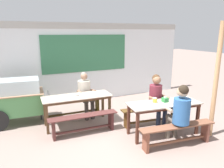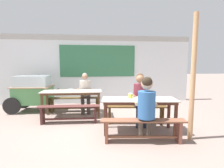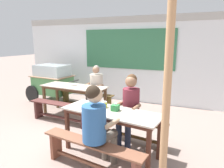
{
  "view_description": "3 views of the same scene",
  "coord_description": "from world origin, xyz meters",
  "px_view_note": "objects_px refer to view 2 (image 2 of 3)",
  "views": [
    {
      "loc": [
        -2.27,
        -4.09,
        2.35
      ],
      "look_at": [
        -0.08,
        0.5,
        1.11
      ],
      "focal_mm": 34.14,
      "sensor_mm": 36.0,
      "label": 1
    },
    {
      "loc": [
        -0.32,
        -4.33,
        1.6
      ],
      "look_at": [
        0.29,
        0.46,
        1.02
      ],
      "focal_mm": 28.65,
      "sensor_mm": 36.0,
      "label": 2
    },
    {
      "loc": [
        2.1,
        -3.4,
        1.92
      ],
      "look_at": [
        0.36,
        0.67,
        0.99
      ],
      "focal_mm": 32.87,
      "sensor_mm": 36.0,
      "label": 3
    }
  ],
  "objects_px": {
    "food_cart": "(33,91)",
    "tissue_box": "(141,96)",
    "bench_far_back": "(75,102)",
    "bench_near_front": "(143,127)",
    "person_center_facing": "(85,90)",
    "dining_table_near": "(139,102)",
    "soup_bowl": "(71,90)",
    "wooden_support_post": "(193,78)",
    "person_near_front": "(146,104)",
    "condiment_jar": "(131,96)",
    "dining_table_far": "(72,94)",
    "person_right_near_table": "(140,96)",
    "bench_far_front": "(69,112)",
    "bench_near_back": "(136,112)"
  },
  "relations": [
    {
      "from": "dining_table_far",
      "to": "person_center_facing",
      "type": "distance_m",
      "value": 0.62
    },
    {
      "from": "dining_table_far",
      "to": "wooden_support_post",
      "type": "bearing_deg",
      "value": -36.29
    },
    {
      "from": "person_near_front",
      "to": "condiment_jar",
      "type": "relative_size",
      "value": 11.97
    },
    {
      "from": "person_right_near_table",
      "to": "bench_near_front",
      "type": "bearing_deg",
      "value": -102.85
    },
    {
      "from": "dining_table_near",
      "to": "bench_near_back",
      "type": "relative_size",
      "value": 1.07
    },
    {
      "from": "person_right_near_table",
      "to": "person_near_front",
      "type": "distance_m",
      "value": 1.02
    },
    {
      "from": "dining_table_far",
      "to": "person_right_near_table",
      "type": "height_order",
      "value": "person_right_near_table"
    },
    {
      "from": "dining_table_near",
      "to": "dining_table_far",
      "type": "bearing_deg",
      "value": 140.04
    },
    {
      "from": "tissue_box",
      "to": "dining_table_far",
      "type": "bearing_deg",
      "value": 141.86
    },
    {
      "from": "person_center_facing",
      "to": "condiment_jar",
      "type": "relative_size",
      "value": 11.44
    },
    {
      "from": "dining_table_near",
      "to": "bench_far_back",
      "type": "height_order",
      "value": "dining_table_near"
    },
    {
      "from": "bench_far_back",
      "to": "food_cart",
      "type": "relative_size",
      "value": 1.06
    },
    {
      "from": "food_cart",
      "to": "tissue_box",
      "type": "height_order",
      "value": "food_cart"
    },
    {
      "from": "person_right_near_table",
      "to": "wooden_support_post",
      "type": "distance_m",
      "value": 1.4
    },
    {
      "from": "bench_near_front",
      "to": "person_center_facing",
      "type": "bearing_deg",
      "value": 116.18
    },
    {
      "from": "bench_near_front",
      "to": "person_near_front",
      "type": "relative_size",
      "value": 1.29
    },
    {
      "from": "dining_table_far",
      "to": "person_center_facing",
      "type": "relative_size",
      "value": 1.39
    },
    {
      "from": "food_cart",
      "to": "soup_bowl",
      "type": "height_order",
      "value": "food_cart"
    },
    {
      "from": "bench_far_back",
      "to": "bench_near_back",
      "type": "bearing_deg",
      "value": -39.23
    },
    {
      "from": "dining_table_far",
      "to": "person_near_front",
      "type": "relative_size",
      "value": 1.33
    },
    {
      "from": "dining_table_far",
      "to": "soup_bowl",
      "type": "relative_size",
      "value": 10.32
    },
    {
      "from": "bench_far_front",
      "to": "tissue_box",
      "type": "distance_m",
      "value": 1.97
    },
    {
      "from": "bench_far_back",
      "to": "tissue_box",
      "type": "bearing_deg",
      "value": -48.67
    },
    {
      "from": "bench_near_back",
      "to": "tissue_box",
      "type": "relative_size",
      "value": 13.12
    },
    {
      "from": "food_cart",
      "to": "person_near_front",
      "type": "bearing_deg",
      "value": -41.96
    },
    {
      "from": "bench_far_back",
      "to": "soup_bowl",
      "type": "distance_m",
      "value": 0.73
    },
    {
      "from": "food_cart",
      "to": "person_center_facing",
      "type": "bearing_deg",
      "value": -10.21
    },
    {
      "from": "bench_far_back",
      "to": "bench_near_front",
      "type": "height_order",
      "value": "same"
    },
    {
      "from": "dining_table_near",
      "to": "food_cart",
      "type": "relative_size",
      "value": 1.09
    },
    {
      "from": "soup_bowl",
      "to": "bench_far_front",
      "type": "bearing_deg",
      "value": -89.28
    },
    {
      "from": "dining_table_near",
      "to": "bench_far_back",
      "type": "xyz_separation_m",
      "value": [
        -1.62,
        1.95,
        -0.39
      ]
    },
    {
      "from": "food_cart",
      "to": "person_near_front",
      "type": "height_order",
      "value": "person_near_front"
    },
    {
      "from": "dining_table_near",
      "to": "tissue_box",
      "type": "xyz_separation_m",
      "value": [
        0.06,
        0.04,
        0.14
      ]
    },
    {
      "from": "bench_near_front",
      "to": "tissue_box",
      "type": "bearing_deg",
      "value": 77.47
    },
    {
      "from": "tissue_box",
      "to": "bench_near_front",
      "type": "bearing_deg",
      "value": -102.53
    },
    {
      "from": "bench_far_back",
      "to": "bench_near_front",
      "type": "distance_m",
      "value": 2.96
    },
    {
      "from": "bench_far_back",
      "to": "tissue_box",
      "type": "distance_m",
      "value": 2.6
    },
    {
      "from": "person_center_facing",
      "to": "soup_bowl",
      "type": "bearing_deg",
      "value": -132.84
    },
    {
      "from": "bench_near_back",
      "to": "food_cart",
      "type": "distance_m",
      "value": 3.49
    },
    {
      "from": "soup_bowl",
      "to": "wooden_support_post",
      "type": "height_order",
      "value": "wooden_support_post"
    },
    {
      "from": "person_center_facing",
      "to": "person_near_front",
      "type": "bearing_deg",
      "value": -61.88
    },
    {
      "from": "bench_far_back",
      "to": "wooden_support_post",
      "type": "xyz_separation_m",
      "value": [
        2.59,
        -2.49,
        0.99
      ]
    },
    {
      "from": "condiment_jar",
      "to": "soup_bowl",
      "type": "height_order",
      "value": "condiment_jar"
    },
    {
      "from": "person_right_near_table",
      "to": "tissue_box",
      "type": "xyz_separation_m",
      "value": [
        -0.11,
        -0.45,
        0.07
      ]
    },
    {
      "from": "bench_far_back",
      "to": "wooden_support_post",
      "type": "relative_size",
      "value": 0.66
    },
    {
      "from": "bench_near_front",
      "to": "person_right_near_table",
      "type": "bearing_deg",
      "value": 77.15
    },
    {
      "from": "dining_table_near",
      "to": "soup_bowl",
      "type": "height_order",
      "value": "soup_bowl"
    },
    {
      "from": "tissue_box",
      "to": "condiment_jar",
      "type": "relative_size",
      "value": 1.13
    },
    {
      "from": "wooden_support_post",
      "to": "person_right_near_table",
      "type": "bearing_deg",
      "value": 127.9
    },
    {
      "from": "dining_table_far",
      "to": "condiment_jar",
      "type": "bearing_deg",
      "value": -40.65
    }
  ]
}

